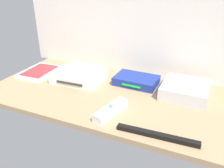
{
  "coord_description": "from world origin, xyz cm",
  "views": [
    {
      "loc": [
        32.1,
        -73.32,
        42.29
      ],
      "look_at": [
        0.0,
        0.0,
        4.0
      ],
      "focal_mm": 36.42,
      "sensor_mm": 36.0,
      "label": 1
    }
  ],
  "objects_px": {
    "game_console": "(79,76)",
    "remote_wand": "(111,111)",
    "network_router": "(136,80)",
    "remote_classic_pad": "(83,69)",
    "mini_computer": "(185,90)",
    "game_case": "(40,72)",
    "sensor_bar": "(157,135)"
  },
  "relations": [
    {
      "from": "game_console",
      "to": "remote_wand",
      "type": "bearing_deg",
      "value": -41.24
    },
    {
      "from": "network_router",
      "to": "remote_classic_pad",
      "type": "bearing_deg",
      "value": -164.41
    },
    {
      "from": "mini_computer",
      "to": "game_case",
      "type": "distance_m",
      "value": 0.67
    },
    {
      "from": "mini_computer",
      "to": "game_case",
      "type": "bearing_deg",
      "value": -176.15
    },
    {
      "from": "game_console",
      "to": "network_router",
      "type": "xyz_separation_m",
      "value": [
        0.24,
        0.07,
        -0.0
      ]
    },
    {
      "from": "remote_wand",
      "to": "mini_computer",
      "type": "bearing_deg",
      "value": 61.99
    },
    {
      "from": "network_router",
      "to": "remote_classic_pad",
      "type": "relative_size",
      "value": 1.24
    },
    {
      "from": "game_console",
      "to": "mini_computer",
      "type": "height_order",
      "value": "mini_computer"
    },
    {
      "from": "mini_computer",
      "to": "network_router",
      "type": "relative_size",
      "value": 0.95
    },
    {
      "from": "game_console",
      "to": "remote_wand",
      "type": "xyz_separation_m",
      "value": [
        0.24,
        -0.19,
        -0.01
      ]
    },
    {
      "from": "game_console",
      "to": "sensor_bar",
      "type": "xyz_separation_m",
      "value": [
        0.41,
        -0.25,
        -0.01
      ]
    },
    {
      "from": "game_case",
      "to": "sensor_bar",
      "type": "height_order",
      "value": "game_case"
    },
    {
      "from": "mini_computer",
      "to": "remote_classic_pad",
      "type": "xyz_separation_m",
      "value": [
        -0.43,
        -0.03,
        0.03
      ]
    },
    {
      "from": "remote_wand",
      "to": "game_case",
      "type": "bearing_deg",
      "value": 170.95
    },
    {
      "from": "sensor_bar",
      "to": "mini_computer",
      "type": "bearing_deg",
      "value": 80.06
    },
    {
      "from": "sensor_bar",
      "to": "remote_classic_pad",
      "type": "bearing_deg",
      "value": 143.93
    },
    {
      "from": "mini_computer",
      "to": "remote_classic_pad",
      "type": "relative_size",
      "value": 1.18
    },
    {
      "from": "remote_wand",
      "to": "game_console",
      "type": "bearing_deg",
      "value": 154.69
    },
    {
      "from": "game_case",
      "to": "game_console",
      "type": "bearing_deg",
      "value": -1.51
    },
    {
      "from": "game_console",
      "to": "remote_classic_pad",
      "type": "distance_m",
      "value": 0.04
    },
    {
      "from": "mini_computer",
      "to": "game_case",
      "type": "height_order",
      "value": "mini_computer"
    },
    {
      "from": "mini_computer",
      "to": "remote_wand",
      "type": "relative_size",
      "value": 1.15
    },
    {
      "from": "game_console",
      "to": "remote_classic_pad",
      "type": "relative_size",
      "value": 1.46
    },
    {
      "from": "network_router",
      "to": "mini_computer",
      "type": "bearing_deg",
      "value": -5.5
    },
    {
      "from": "game_case",
      "to": "remote_wand",
      "type": "relative_size",
      "value": 1.28
    },
    {
      "from": "mini_computer",
      "to": "remote_wand",
      "type": "bearing_deg",
      "value": -131.58
    },
    {
      "from": "network_router",
      "to": "remote_wand",
      "type": "distance_m",
      "value": 0.26
    },
    {
      "from": "game_case",
      "to": "network_router",
      "type": "xyz_separation_m",
      "value": [
        0.46,
        0.07,
        0.01
      ]
    },
    {
      "from": "network_router",
      "to": "remote_classic_pad",
      "type": "xyz_separation_m",
      "value": [
        -0.23,
        -0.05,
        0.04
      ]
    },
    {
      "from": "network_router",
      "to": "remote_wand",
      "type": "bearing_deg",
      "value": -88.51
    },
    {
      "from": "mini_computer",
      "to": "network_router",
      "type": "height_order",
      "value": "mini_computer"
    },
    {
      "from": "remote_wand",
      "to": "sensor_bar",
      "type": "height_order",
      "value": "remote_wand"
    }
  ]
}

